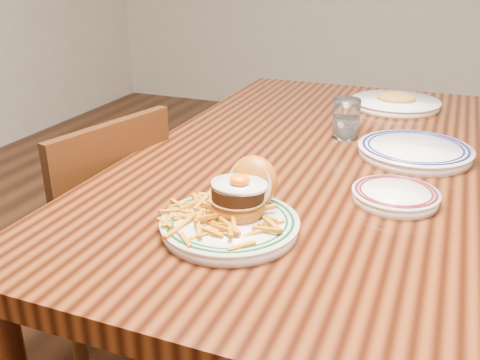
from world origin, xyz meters
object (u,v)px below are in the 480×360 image
at_px(main_plate, 234,212).
at_px(chair_left, 95,247).
at_px(side_plate, 395,195).
at_px(table, 308,182).

bearing_deg(main_plate, chair_left, 160.45).
relative_size(chair_left, side_plate, 4.68).
distance_m(table, chair_left, 0.64).
bearing_deg(table, side_plate, -43.55).
xyz_separation_m(main_plate, side_plate, (0.27, 0.23, -0.02)).
bearing_deg(chair_left, side_plate, 11.72).
bearing_deg(side_plate, chair_left, 167.43).
height_order(table, side_plate, side_plate).
xyz_separation_m(chair_left, side_plate, (0.81, -0.02, 0.31)).
distance_m(table, side_plate, 0.36).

